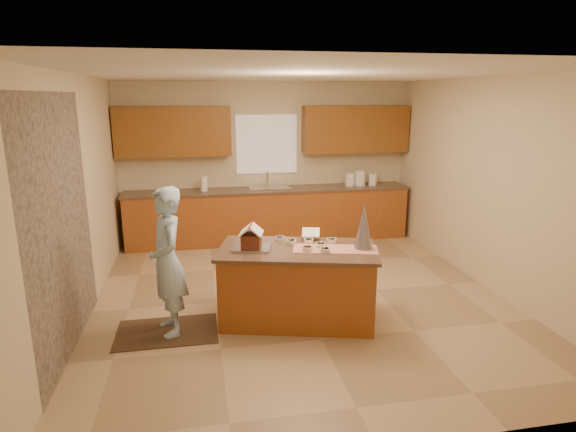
% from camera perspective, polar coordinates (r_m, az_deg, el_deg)
% --- Properties ---
extents(floor, '(5.50, 5.50, 0.00)m').
position_cam_1_polar(floor, '(6.12, 1.29, -9.53)').
color(floor, tan).
rests_on(floor, ground).
extents(ceiling, '(5.50, 5.50, 0.00)m').
position_cam_1_polar(ceiling, '(5.61, 1.45, 16.63)').
color(ceiling, silver).
rests_on(ceiling, floor).
extents(wall_back, '(5.50, 5.50, 0.00)m').
position_cam_1_polar(wall_back, '(8.38, -2.60, 6.55)').
color(wall_back, beige).
rests_on(wall_back, floor).
extents(wall_front, '(5.50, 5.50, 0.00)m').
position_cam_1_polar(wall_front, '(3.17, 11.90, -6.60)').
color(wall_front, beige).
rests_on(wall_front, floor).
extents(wall_left, '(5.50, 5.50, 0.00)m').
position_cam_1_polar(wall_left, '(5.74, -23.85, 1.82)').
color(wall_left, beige).
rests_on(wall_left, floor).
extents(wall_right, '(5.50, 5.50, 0.00)m').
position_cam_1_polar(wall_right, '(6.69, 22.84, 3.51)').
color(wall_right, beige).
rests_on(wall_right, floor).
extents(stone_accent, '(0.00, 2.50, 2.50)m').
position_cam_1_polar(stone_accent, '(5.00, -25.49, -1.22)').
color(stone_accent, gray).
rests_on(stone_accent, wall_left).
extents(window_curtain, '(1.05, 0.03, 1.00)m').
position_cam_1_polar(window_curtain, '(8.32, -2.59, 8.57)').
color(window_curtain, white).
rests_on(window_curtain, wall_back).
extents(back_counter_base, '(4.80, 0.60, 0.88)m').
position_cam_1_polar(back_counter_base, '(8.26, -2.23, 0.01)').
color(back_counter_base, '#9E5320').
rests_on(back_counter_base, floor).
extents(back_counter_top, '(4.85, 0.63, 0.04)m').
position_cam_1_polar(back_counter_top, '(8.16, -2.26, 3.14)').
color(back_counter_top, brown).
rests_on(back_counter_top, back_counter_base).
extents(upper_cabinet_left, '(1.85, 0.35, 0.80)m').
position_cam_1_polar(upper_cabinet_left, '(8.07, -13.57, 9.81)').
color(upper_cabinet_left, brown).
rests_on(upper_cabinet_left, wall_back).
extents(upper_cabinet_right, '(1.85, 0.35, 0.80)m').
position_cam_1_polar(upper_cabinet_right, '(8.51, 8.09, 10.26)').
color(upper_cabinet_right, brown).
rests_on(upper_cabinet_right, wall_back).
extents(sink, '(0.70, 0.45, 0.12)m').
position_cam_1_polar(sink, '(8.16, -2.26, 3.08)').
color(sink, silver).
rests_on(sink, back_counter_top).
extents(faucet, '(0.03, 0.03, 0.28)m').
position_cam_1_polar(faucet, '(8.31, -2.46, 4.46)').
color(faucet, silver).
rests_on(faucet, back_counter_top).
extents(island_base, '(1.80, 1.21, 0.80)m').
position_cam_1_polar(island_base, '(5.37, 1.13, -8.36)').
color(island_base, '#9E5320').
rests_on(island_base, floor).
extents(island_top, '(1.89, 1.30, 0.04)m').
position_cam_1_polar(island_top, '(5.22, 1.15, -4.10)').
color(island_top, brown).
rests_on(island_top, island_base).
extents(table_runner, '(0.97, 0.55, 0.01)m').
position_cam_1_polar(table_runner, '(5.21, 5.68, -3.95)').
color(table_runner, '#B51D0C').
rests_on(table_runner, island_top).
extents(baking_tray, '(0.48, 0.41, 0.02)m').
position_cam_1_polar(baking_tray, '(5.21, -4.40, -3.82)').
color(baking_tray, silver).
rests_on(baking_tray, island_top).
extents(cookbook, '(0.23, 0.20, 0.09)m').
position_cam_1_polar(cookbook, '(5.52, 2.75, -2.00)').
color(cookbook, white).
rests_on(cookbook, island_top).
extents(tinsel_tree, '(0.25, 0.25, 0.50)m').
position_cam_1_polar(tinsel_tree, '(5.20, 9.05, -1.23)').
color(tinsel_tree, '#ABAAB6').
rests_on(tinsel_tree, island_top).
extents(rug, '(1.06, 0.69, 0.01)m').
position_cam_1_polar(rug, '(5.41, -14.25, -13.27)').
color(rug, black).
rests_on(rug, floor).
extents(boy, '(0.51, 0.65, 1.57)m').
position_cam_1_polar(boy, '(5.10, -14.23, -5.32)').
color(boy, '#AAD1F2').
rests_on(boy, rug).
extents(canister_a, '(0.16, 0.16, 0.23)m').
position_cam_1_polar(canister_a, '(8.47, 7.44, 4.35)').
color(canister_a, white).
rests_on(canister_a, back_counter_top).
extents(canister_b, '(0.19, 0.19, 0.27)m').
position_cam_1_polar(canister_b, '(8.52, 8.62, 4.52)').
color(canister_b, white).
rests_on(canister_b, back_counter_top).
extents(canister_c, '(0.14, 0.14, 0.21)m').
position_cam_1_polar(canister_c, '(8.61, 10.11, 4.34)').
color(canister_c, white).
rests_on(canister_c, back_counter_top).
extents(paper_towel, '(0.11, 0.11, 0.25)m').
position_cam_1_polar(paper_towel, '(8.05, -10.03, 3.82)').
color(paper_towel, white).
rests_on(paper_towel, back_counter_top).
extents(gingerbread_house, '(0.31, 0.31, 0.26)m').
position_cam_1_polar(gingerbread_house, '(5.18, -4.42, -2.69)').
color(gingerbread_house, '#582A17').
rests_on(gingerbread_house, baking_tray).
extents(candy_bowls, '(0.67, 0.61, 0.05)m').
position_cam_1_polar(candy_bowls, '(5.30, 2.53, -3.34)').
color(candy_bowls, orange).
rests_on(candy_bowls, island_top).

